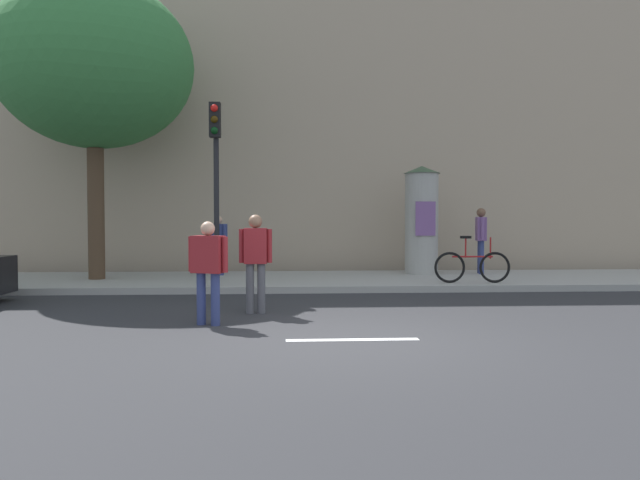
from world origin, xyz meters
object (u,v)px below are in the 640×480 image
Objects in this scene: pedestrian_in_red_top at (209,263)px; traffic_light at (216,163)px; poster_column at (422,219)px; pedestrian_with_backpack at (218,240)px; pedestrian_near_pole at (256,255)px; street_tree at (94,65)px; bicycle_leaning at (472,266)px; pedestrian_tallest at (481,235)px.

traffic_light is at bearing 95.01° from pedestrian_in_red_top.
poster_column reaches higher than pedestrian_with_backpack.
poster_column reaches higher than pedestrian_in_red_top.
pedestrian_near_pole reaches higher than pedestrian_in_red_top.
pedestrian_in_red_top is at bearing -58.67° from street_tree.
pedestrian_in_red_top is at bearing -120.96° from pedestrian_near_pole.
traffic_light reaches higher than bicycle_leaning.
pedestrian_with_backpack reaches higher than pedestrian_in_red_top.
traffic_light is 7.45m from pedestrian_tallest.
traffic_light is 0.55× the size of street_tree.
poster_column is 9.19m from street_tree.
traffic_light is 4.37m from street_tree.
pedestrian_near_pole is (0.66, 1.10, 0.06)m from pedestrian_in_red_top.
pedestrian_in_red_top is 9.19m from pedestrian_tallest.
pedestrian_in_red_top is (0.35, -3.97, -1.91)m from traffic_light.
bicycle_leaning is at bearing -20.93° from pedestrian_with_backpack.
pedestrian_near_pole is at bearing -77.15° from pedestrian_with_backpack.
pedestrian_with_backpack is 6.54m from bicycle_leaning.
street_tree is 10.29m from bicycle_leaning.
street_tree reaches higher than pedestrian_with_backpack.
pedestrian_in_red_top is 0.90× the size of bicycle_leaning.
street_tree reaches higher than pedestrian_near_pole.
pedestrian_with_backpack is (-7.04, 0.08, -0.14)m from pedestrian_tallest.
traffic_light is 2.51× the size of pedestrian_in_red_top.
bicycle_leaning is (5.49, 4.30, -0.42)m from pedestrian_in_red_top.
street_tree is 4.26× the size of pedestrian_near_pole.
poster_column is 1.70× the size of pedestrian_near_pole.
street_tree is 4.65× the size of pedestrian_with_backpack.
street_tree is 4.56× the size of pedestrian_in_red_top.
pedestrian_in_red_top is at bearing -84.84° from pedestrian_with_backpack.
pedestrian_in_red_top is at bearing -84.99° from traffic_light.
street_tree is 4.11× the size of bicycle_leaning.
poster_column is at bearing 54.08° from pedestrian_in_red_top.
pedestrian_in_red_top is 1.29m from pedestrian_near_pole.
street_tree is (-8.33, -0.99, 3.75)m from poster_column.
pedestrian_tallest is 2.53m from bicycle_leaning.
traffic_light is 2.56× the size of pedestrian_with_backpack.
pedestrian_with_backpack is (-0.25, 2.66, -1.79)m from traffic_light.
pedestrian_in_red_top is at bearing -125.92° from poster_column.
pedestrian_tallest is (6.79, 2.58, -1.65)m from traffic_light.
pedestrian_with_backpack is at bearing 95.16° from pedestrian_in_red_top.
pedestrian_near_pole is (1.01, -2.86, -1.85)m from traffic_light.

